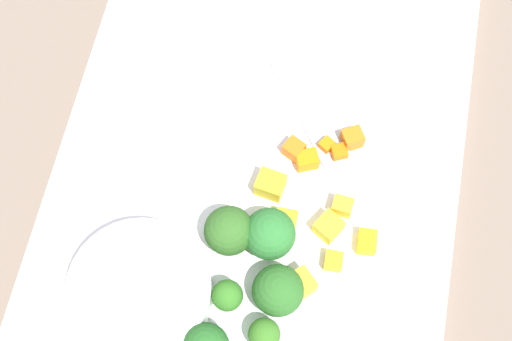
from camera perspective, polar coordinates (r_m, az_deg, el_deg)
The scene contains 21 objects.
ground_plane at distance 0.62m, azimuth 0.00°, elevation -0.75°, with size 4.00×4.00×0.00m, color #7F6C5D.
cutting_board at distance 0.61m, azimuth 0.00°, elevation -0.55°, with size 0.55×0.34×0.01m, color white.
prep_bowl at distance 0.57m, azimuth -9.00°, elevation -9.38°, with size 0.11×0.11×0.03m, color white.
carrot_dice_0 at distance 0.61m, azimuth 2.99°, elevation 1.68°, with size 0.02×0.01×0.02m, color orange.
carrot_dice_1 at distance 0.61m, azimuth 4.01°, elevation 0.83°, with size 0.01×0.02×0.02m, color orange.
carrot_dice_2 at distance 0.61m, azimuth 6.52°, elevation 1.43°, with size 0.01×0.01×0.01m, color orange.
carrot_dice_3 at distance 0.62m, azimuth 5.54°, elevation 1.98°, with size 0.01×0.01×0.01m, color orange.
carrot_dice_4 at distance 0.62m, azimuth 7.54°, elevation 2.49°, with size 0.02×0.01×0.02m, color orange.
pepper_dice_0 at distance 0.58m, azimuth -1.77°, elevation -5.02°, with size 0.02×0.02×0.02m, color yellow.
pepper_dice_1 at distance 0.59m, azimuth 2.39°, elevation -3.96°, with size 0.02×0.01×0.02m, color yellow.
pepper_dice_2 at distance 0.59m, azimuth 8.69°, elevation -5.56°, with size 0.02×0.01×0.01m, color yellow.
pepper_dice_3 at distance 0.59m, azimuth 6.77°, elevation -2.80°, with size 0.02×0.01×0.01m, color yellow.
pepper_dice_4 at distance 0.59m, azimuth 1.14°, elevation -1.13°, with size 0.02×0.02×0.02m, color yellow.
pepper_dice_5 at distance 0.59m, azimuth 5.71°, elevation -4.42°, with size 0.02×0.02×0.02m, color yellow.
pepper_dice_6 at distance 0.58m, azimuth 6.09°, elevation -7.08°, with size 0.01×0.01×0.01m, color yellow.
pepper_dice_7 at distance 0.57m, azimuth 3.49°, elevation -8.90°, with size 0.02×0.02×0.02m, color yellow.
broccoli_floret_0 at distance 0.56m, azimuth -1.83°, elevation -9.87°, with size 0.02×0.02×0.03m.
broccoli_floret_2 at distance 0.56m, azimuth 0.65°, elevation -12.70°, with size 0.02×0.02×0.03m.
broccoli_floret_3 at distance 0.56m, azimuth 1.73°, elevation -9.39°, with size 0.04×0.04×0.04m.
broccoli_floret_4 at distance 0.57m, azimuth 1.07°, elevation -5.00°, with size 0.04×0.04×0.04m.
broccoli_floret_5 at distance 0.57m, azimuth -2.13°, elevation -4.75°, with size 0.04×0.04×0.04m.
Camera 1 is at (0.21, 0.04, 0.58)m, focal length 51.06 mm.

